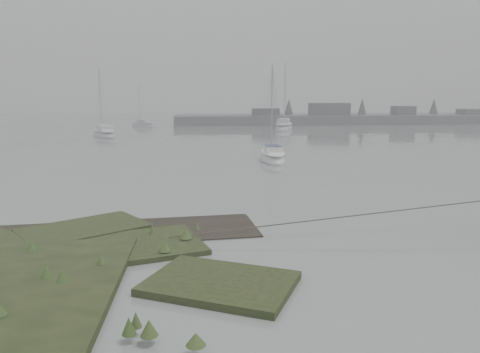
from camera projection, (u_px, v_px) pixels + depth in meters
name	position (u px, v px, depth m)	size (l,w,h in m)	color
ground	(201.00, 148.00, 41.43)	(160.00, 160.00, 0.00)	slate
far_shoreline	(369.00, 118.00, 74.74)	(60.00, 8.00, 4.15)	#4C4F51
sailboat_white	(273.00, 158.00, 33.30)	(1.77, 5.17, 7.27)	silver
sailboat_far_a	(104.00, 134.00, 52.05)	(4.27, 6.14, 8.30)	#A7AEB2
sailboat_far_b	(284.00, 128.00, 61.93)	(4.05, 7.23, 9.71)	#B8BFC4
sailboat_far_c	(143.00, 125.00, 68.06)	(4.54, 4.31, 6.66)	silver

